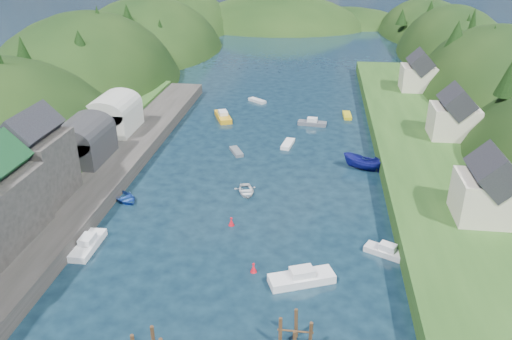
# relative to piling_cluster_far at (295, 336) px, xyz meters

# --- Properties ---
(ground) EXTENTS (600.00, 600.00, 0.00)m
(ground) POSITION_rel_piling_cluster_far_xyz_m (-6.63, 48.12, -1.16)
(ground) COLOR black
(ground) RESTS_ON ground
(hillside_left) EXTENTS (44.00, 245.56, 52.00)m
(hillside_left) POSITION_rel_piling_cluster_far_xyz_m (-51.63, 73.12, -9.19)
(hillside_left) COLOR black
(hillside_left) RESTS_ON ground
(hillside_right) EXTENTS (36.00, 245.56, 48.00)m
(hillside_right) POSITION_rel_piling_cluster_far_xyz_m (38.37, 73.12, -8.57)
(hillside_right) COLOR black
(hillside_right) RESTS_ON ground
(far_hills) EXTENTS (103.00, 68.00, 44.00)m
(far_hills) POSITION_rel_piling_cluster_far_xyz_m (-5.42, 172.13, -11.96)
(far_hills) COLOR black
(far_hills) RESTS_ON ground
(hill_trees) EXTENTS (91.87, 150.44, 12.80)m
(hill_trees) POSITION_rel_piling_cluster_far_xyz_m (-6.83, 63.68, 10.00)
(hill_trees) COLOR black
(hill_trees) RESTS_ON ground
(quay_left) EXTENTS (12.00, 110.00, 2.00)m
(quay_left) POSITION_rel_piling_cluster_far_xyz_m (-30.63, 18.12, -0.16)
(quay_left) COLOR #2D2B28
(quay_left) RESTS_ON ground
(terrace_left_grass) EXTENTS (12.00, 110.00, 2.50)m
(terrace_left_grass) POSITION_rel_piling_cluster_far_xyz_m (-37.63, 18.12, 0.09)
(terrace_left_grass) COLOR #234719
(terrace_left_grass) RESTS_ON ground
(boat_sheds) EXTENTS (7.00, 21.00, 7.50)m
(boat_sheds) POSITION_rel_piling_cluster_far_xyz_m (-32.63, 37.12, 4.11)
(boat_sheds) COLOR #2D2D30
(boat_sheds) RESTS_ON quay_left
(terrace_right) EXTENTS (16.00, 120.00, 2.40)m
(terrace_right) POSITION_rel_piling_cluster_far_xyz_m (18.37, 38.12, 0.04)
(terrace_right) COLOR #234719
(terrace_right) RESTS_ON ground
(right_bank_cottages) EXTENTS (9.00, 59.24, 8.41)m
(right_bank_cottages) POSITION_rel_piling_cluster_far_xyz_m (21.37, 46.46, 4.68)
(right_bank_cottages) COLOR beige
(right_bank_cottages) RESTS_ON terrace_right
(piling_cluster_far) EXTENTS (3.03, 2.85, 3.46)m
(piling_cluster_far) POSITION_rel_piling_cluster_far_xyz_m (0.00, 0.00, 0.00)
(piling_cluster_far) COLOR #382314
(piling_cluster_far) RESTS_ON ground
(channel_buoy_near) EXTENTS (0.70, 0.70, 1.10)m
(channel_buoy_near) POSITION_rel_piling_cluster_far_xyz_m (-4.83, 9.88, -0.68)
(channel_buoy_near) COLOR #B70E1A
(channel_buoy_near) RESTS_ON ground
(channel_buoy_far) EXTENTS (0.70, 0.70, 1.10)m
(channel_buoy_far) POSITION_rel_piling_cluster_far_xyz_m (-8.67, 18.65, -0.68)
(channel_buoy_far) COLOR #B70E1A
(channel_buoy_far) RESTS_ON ground
(moored_boats) EXTENTS (38.24, 86.79, 2.32)m
(moored_boats) POSITION_rel_piling_cluster_far_xyz_m (-5.30, 26.91, -0.58)
(moored_boats) COLOR gold
(moored_boats) RESTS_ON ground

